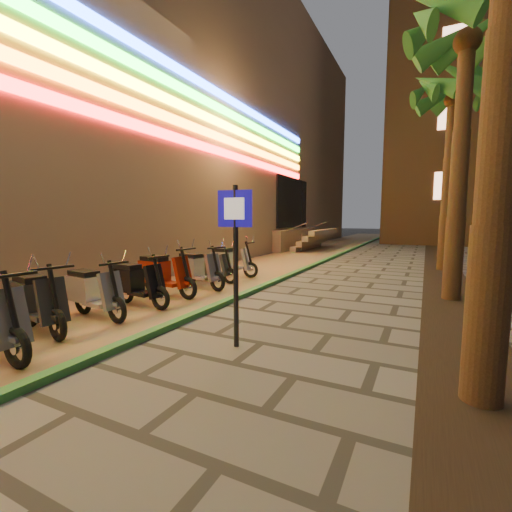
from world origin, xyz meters
The scene contains 15 objects.
ground centered at (0.00, 0.00, 0.00)m, with size 120.00×120.00×0.00m, color #474442.
parking_strip centered at (-2.60, 10.00, 0.01)m, with size 3.40×60.00×0.01m, color #8C7251.
green_curb centered at (-0.90, 10.00, 0.05)m, with size 0.18×60.00×0.10m, color #2A7133.
planting_strip centered at (3.60, 5.00, 0.01)m, with size 1.20×40.00×0.02m, color black.
mall_building centered at (-15.47, 10.02, 7.48)m, with size 24.23×44.00×15.00m.
palm_c centered at (3.60, 7.00, 5.73)m, with size 2.97×3.02×6.91m.
palm_d centered at (3.60, 12.00, 5.94)m, with size 2.97×3.02×7.16m.
pedestrian_sign centered at (0.56, 2.20, 1.53)m, with size 0.52×0.11×2.37m.
scooter_5 centered at (-2.79, 1.32, 0.52)m, with size 1.71×0.79×1.21m.
scooter_6 centered at (-2.68, 2.30, 0.50)m, with size 1.64×0.63×1.15m.
scooter_7 centered at (-2.61, 3.31, 0.51)m, with size 1.66×0.61×1.16m.
scooter_8 centered at (-2.73, 4.31, 0.54)m, with size 1.76×0.64×1.24m.
scooter_9 centered at (-2.54, 5.48, 0.52)m, with size 1.69×0.81×1.19m.
scooter_10 centered at (-2.73, 6.34, 0.47)m, with size 1.52×0.53×1.07m.
scooter_11 centered at (-2.71, 7.45, 0.51)m, with size 1.65×0.58×1.17m.
Camera 1 is at (3.01, -2.05, 1.91)m, focal length 24.00 mm.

